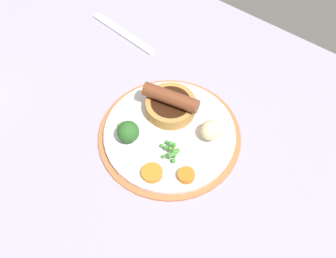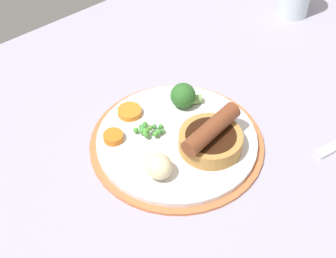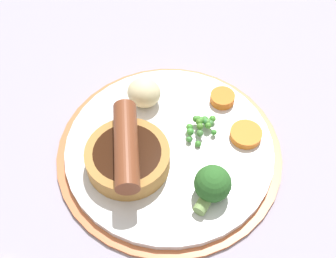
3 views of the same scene
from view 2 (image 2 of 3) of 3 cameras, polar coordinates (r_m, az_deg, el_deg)
The scene contains 8 objects.
dining_table at distance 91.96cm, azimuth 1.83°, elevation -0.96°, with size 110.00×80.00×3.00cm, color #9E99AD.
dinner_plate at distance 88.51cm, azimuth 0.90°, elevation -1.37°, with size 27.55×27.55×1.40cm.
sausage_pudding at distance 85.32cm, azimuth 4.19°, elevation -1.03°, with size 11.43×9.84×5.37cm.
pea_pile at distance 87.95cm, azimuth -2.10°, elevation -0.06°, with size 4.57×3.80×1.72cm.
broccoli_floret_near at distance 92.03cm, azimuth 1.61°, elevation 3.39°, with size 5.31×4.20×4.20cm.
potato_chunk_0 at distance 81.70cm, azimuth -0.97°, elevation -3.82°, with size 3.95×4.26×3.69cm, color beige.
carrot_slice_1 at distance 91.69cm, azimuth -3.93°, elevation 1.76°, with size 3.90×3.90×0.97cm, color orange.
carrot_slice_2 at distance 87.77cm, azimuth -5.58°, elevation -0.80°, with size 3.13×3.13×1.17cm, color orange.
Camera 2 is at (-41.22, -47.67, 68.47)cm, focal length 60.00 mm.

